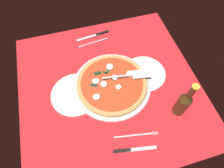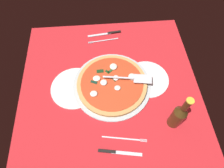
% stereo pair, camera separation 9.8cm
% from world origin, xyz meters
% --- Properties ---
extents(ground_plane, '(0.92, 0.92, 0.01)m').
position_xyz_m(ground_plane, '(0.00, 0.00, -0.00)').
color(ground_plane, red).
extents(checker_pattern, '(0.92, 0.92, 0.00)m').
position_xyz_m(checker_pattern, '(0.00, 0.00, 0.00)').
color(checker_pattern, silver).
rests_on(checker_pattern, ground_plane).
extents(pizza_pan, '(0.40, 0.40, 0.01)m').
position_xyz_m(pizza_pan, '(-0.01, 0.00, 0.01)').
color(pizza_pan, '#B0BABD').
rests_on(pizza_pan, ground_plane).
extents(dinner_plate_left, '(0.23, 0.23, 0.01)m').
position_xyz_m(dinner_plate_left, '(-0.20, -0.02, 0.01)').
color(dinner_plate_left, white).
rests_on(dinner_plate_left, ground_plane).
extents(dinner_plate_right, '(0.24, 0.24, 0.01)m').
position_xyz_m(dinner_plate_right, '(0.18, 0.00, 0.01)').
color(dinner_plate_right, white).
rests_on(dinner_plate_right, ground_plane).
extents(pizza, '(0.36, 0.36, 0.03)m').
position_xyz_m(pizza, '(-0.01, 0.00, 0.02)').
color(pizza, tan).
rests_on(pizza, pizza_pan).
extents(pizza_server, '(0.25, 0.07, 0.01)m').
position_xyz_m(pizza_server, '(-0.10, -0.01, 0.05)').
color(pizza_server, silver).
rests_on(pizza_server, pizza).
extents(place_setting_near, '(0.22, 0.14, 0.01)m').
position_xyz_m(place_setting_near, '(-0.00, -0.34, 0.00)').
color(place_setting_near, white).
rests_on(place_setting_near, ground_plane).
extents(place_setting_far, '(0.22, 0.16, 0.01)m').
position_xyz_m(place_setting_far, '(-0.02, 0.31, 0.00)').
color(place_setting_far, white).
rests_on(place_setting_far, ground_plane).
extents(beer_bottle, '(0.06, 0.06, 0.24)m').
position_xyz_m(beer_bottle, '(-0.28, 0.22, 0.09)').
color(beer_bottle, '#422D12').
rests_on(beer_bottle, ground_plane).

